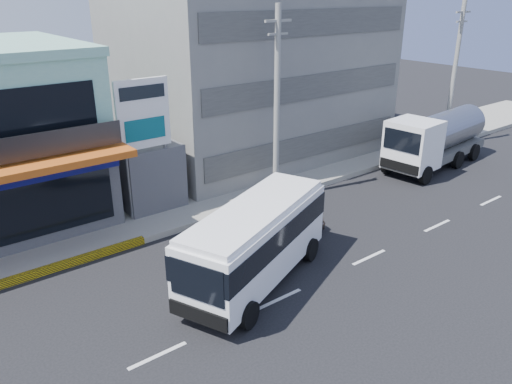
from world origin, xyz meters
TOP-DOWN VIEW (x-y plane):
  - ground at (0.00, 0.00)m, footprint 120.00×120.00m
  - sidewalk at (5.00, 9.50)m, footprint 70.00×5.00m
  - concrete_building at (10.00, 15.00)m, footprint 16.00×12.00m
  - gap_structure at (0.00, 12.00)m, footprint 3.00×6.00m
  - satellite_dish at (0.00, 11.00)m, footprint 1.50×1.50m
  - billboard at (-0.50, 9.20)m, footprint 2.60×0.18m
  - utility_pole_near at (6.00, 7.40)m, footprint 1.60×0.30m
  - utility_pole_far at (22.00, 7.40)m, footprint 1.60×0.30m
  - minibus at (0.04, 1.50)m, footprint 7.97×5.20m
  - sedan at (3.26, 3.45)m, footprint 4.36×2.10m
  - tanker_truck at (17.32, 5.28)m, footprint 9.02×3.60m

SIDE VIEW (x-z plane):
  - ground at x=0.00m, z-range 0.00..0.00m
  - sidewalk at x=5.00m, z-range 0.00..0.30m
  - sedan at x=3.26m, z-range 0.00..1.44m
  - gap_structure at x=0.00m, z-range 0.00..3.50m
  - tanker_truck at x=17.32m, z-range 0.13..3.60m
  - minibus at x=0.04m, z-range 0.31..3.50m
  - satellite_dish at x=0.00m, z-range 3.50..3.65m
  - billboard at x=-0.50m, z-range 1.48..8.38m
  - utility_pole_near at x=6.00m, z-range 0.15..10.15m
  - utility_pole_far at x=22.00m, z-range 0.15..10.15m
  - concrete_building at x=10.00m, z-range 0.00..14.00m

